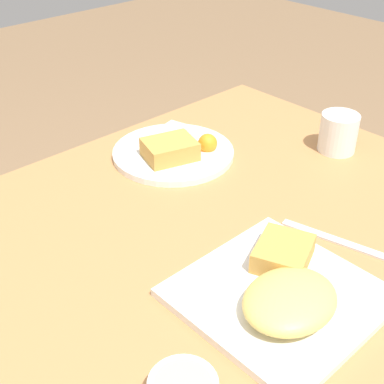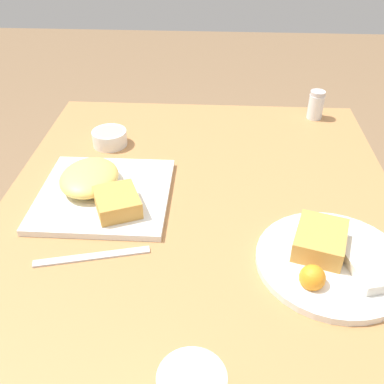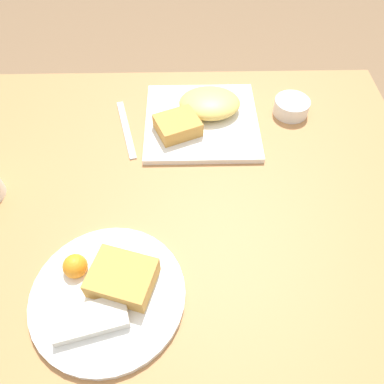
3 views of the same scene
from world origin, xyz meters
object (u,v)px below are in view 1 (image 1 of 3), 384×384
(plate_oval_far, at_px, (174,150))
(plate_square_near, at_px, (283,291))
(butter_knife, at_px, (338,241))
(coffee_mug, at_px, (338,133))

(plate_oval_far, bearing_deg, plate_square_near, -111.50)
(plate_oval_far, relative_size, butter_knife, 1.30)
(butter_knife, bearing_deg, plate_square_near, 83.77)
(butter_knife, bearing_deg, coffee_mug, -68.93)
(plate_oval_far, xyz_separation_m, coffee_mug, (0.29, -0.23, 0.03))
(plate_square_near, distance_m, coffee_mug, 0.52)
(plate_square_near, xyz_separation_m, butter_knife, (0.19, 0.03, -0.02))
(plate_oval_far, height_order, butter_knife, plate_oval_far)
(butter_knife, distance_m, coffee_mug, 0.35)
(plate_square_near, relative_size, butter_knife, 1.34)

